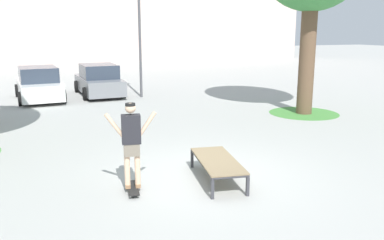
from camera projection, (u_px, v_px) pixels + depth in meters
ground_plane at (205, 175)px, 8.94m from camera, size 120.00×120.00×0.00m
skate_box at (217, 162)px, 8.54m from camera, size 1.05×1.99×0.46m
skateboard at (133, 188)px, 8.00m from camera, size 0.32×0.82×0.09m
skater at (131, 139)px, 7.78m from camera, size 1.00×0.33×1.69m
grass_patch_near_right at (304, 113)px, 15.50m from camera, size 2.61×2.61×0.01m
car_white at (39, 85)px, 18.29m from camera, size 2.17×4.32×1.50m
car_grey at (99, 81)px, 19.61m from camera, size 2.07×4.28×1.50m
light_post at (139, 14)px, 18.38m from camera, size 0.36×0.36×5.83m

